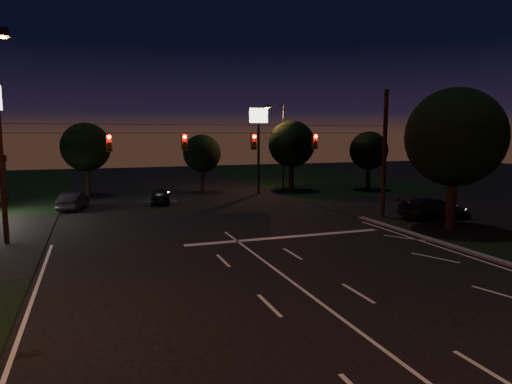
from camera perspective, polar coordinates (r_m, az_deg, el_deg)
name	(u,v)px	position (r m, az deg, el deg)	size (l,w,h in m)	color
ground	(343,320)	(15.56, 10.88, -15.45)	(140.00, 140.00, 0.00)	black
cross_street_right	(460,209)	(39.85, 24.11, -1.93)	(20.00, 16.00, 0.02)	black
stop_bar	(287,237)	(26.65, 3.84, -5.63)	(12.00, 0.50, 0.01)	silver
utility_pole_right	(382,217)	(34.03, 15.48, -3.05)	(0.30, 0.30, 9.00)	black
utility_pole_left	(7,244)	(28.32, -28.68, -5.77)	(0.28, 0.28, 8.00)	black
signal_span	(220,141)	(28.25, -4.52, 6.35)	(24.00, 0.40, 1.56)	black
pole_sign_right	(259,131)	(45.01, 0.32, 7.69)	(1.80, 0.30, 8.40)	black
street_light_right_far	(281,140)	(48.07, 3.15, 6.47)	(2.20, 0.35, 9.00)	black
tree_right_near	(453,138)	(30.71, 23.43, 6.17)	(6.00, 6.00, 8.76)	black
tree_far_b	(86,148)	(46.45, -20.48, 5.21)	(4.60, 4.60, 6.98)	black
tree_far_c	(202,154)	(46.63, -6.78, 4.75)	(3.80, 3.80, 5.86)	black
tree_far_d	(291,144)	(47.59, 4.43, 5.95)	(4.80, 4.80, 7.30)	black
tree_far_e	(368,151)	(49.70, 13.86, 4.99)	(4.00, 4.00, 6.18)	black
car_oncoming_a	(161,196)	(39.73, -11.84, -0.49)	(1.58, 3.92, 1.33)	black
car_oncoming_b	(73,201)	(38.67, -21.87, -1.05)	(1.46, 4.17, 1.38)	black
car_cross	(434,209)	(34.28, 21.40, -1.96)	(2.07, 5.10, 1.48)	black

